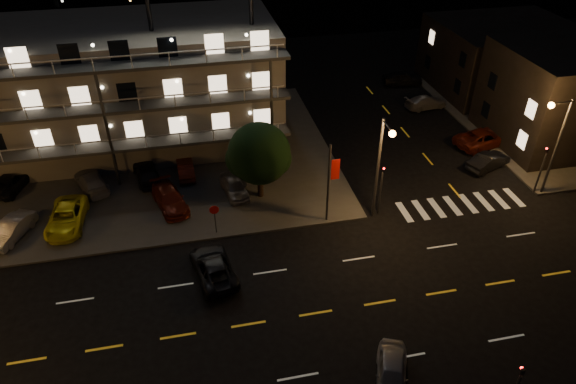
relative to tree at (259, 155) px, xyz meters
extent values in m
plane|color=black|center=(-0.77, -12.41, -3.78)|extent=(140.00, 140.00, 0.00)
cube|color=#3A3A38|center=(-14.77, 7.59, -3.70)|extent=(44.00, 24.00, 0.15)
cube|color=#3A3A38|center=(29.23, 7.59, -3.70)|extent=(16.00, 24.00, 0.15)
cube|color=gray|center=(-10.77, 11.59, 1.22)|extent=(28.00, 12.00, 10.00)
cube|color=gray|center=(-10.77, 11.59, 6.47)|extent=(28.00, 12.00, 0.50)
cube|color=#3A3A38|center=(-10.77, 4.69, -0.63)|extent=(28.00, 1.80, 0.25)
cube|color=#3A3A38|center=(-10.77, 4.69, 2.57)|extent=(28.00, 1.80, 0.25)
cube|color=#3A3A38|center=(-10.77, 4.69, 5.77)|extent=(28.00, 1.80, 0.25)
cylinder|color=black|center=(-6.77, 9.59, 8.47)|extent=(0.36, 0.36, 3.50)
cylinder|color=black|center=(1.23, 9.59, 8.47)|extent=(0.36, 0.36, 3.50)
cube|color=black|center=(29.23, 15.59, -0.28)|extent=(14.00, 12.00, 7.00)
cylinder|color=#2D2D30|center=(7.73, -4.11, 0.22)|extent=(0.20, 0.20, 8.00)
cylinder|color=#2D2D30|center=(7.73, -4.91, 4.02)|extent=(0.12, 1.80, 0.12)
sphere|color=#FF9D3F|center=(7.73, -5.71, 3.92)|extent=(0.44, 0.44, 0.44)
cylinder|color=#2D2D30|center=(21.73, -4.11, 0.22)|extent=(0.20, 0.20, 8.00)
cylinder|color=#2D2D30|center=(20.93, -4.11, 4.02)|extent=(1.80, 0.12, 0.12)
sphere|color=#FF9D3F|center=(20.13, -4.11, 3.92)|extent=(0.44, 0.44, 0.44)
cylinder|color=#2D2D30|center=(8.23, -3.91, -1.98)|extent=(0.14, 0.14, 3.60)
imported|color=black|center=(8.23, -3.91, 0.32)|extent=(0.20, 0.16, 1.00)
sphere|color=#FF0C0C|center=(8.23, -4.03, 0.22)|extent=(0.14, 0.14, 0.14)
imported|color=black|center=(8.23, -20.91, 0.32)|extent=(0.20, 0.16, 1.00)
sphere|color=#FF0C0C|center=(8.23, -20.79, 0.22)|extent=(0.14, 0.14, 0.14)
cylinder|color=#2D2D30|center=(21.23, -3.91, -1.98)|extent=(0.14, 0.14, 3.60)
imported|color=black|center=(21.23, -3.91, 0.32)|extent=(0.16, 0.20, 1.00)
sphere|color=#FF0C0C|center=(21.11, -3.91, 0.22)|extent=(0.14, 0.14, 0.14)
cylinder|color=#2D2D30|center=(4.23, -4.01, -0.58)|extent=(0.16, 0.16, 6.40)
cube|color=red|center=(4.68, -4.01, 0.62)|extent=(0.60, 0.04, 1.60)
cylinder|color=#2D2D30|center=(-3.77, -3.81, -2.68)|extent=(0.08, 0.08, 2.20)
cylinder|color=red|center=(-3.77, -3.86, -1.63)|extent=(0.91, 0.04, 0.91)
cylinder|color=black|center=(0.04, -0.01, -2.55)|extent=(0.45, 0.45, 2.16)
sphere|color=black|center=(0.04, -0.01, 0.14)|extent=(4.67, 4.67, 4.67)
sphere|color=black|center=(-1.03, 0.35, -0.39)|extent=(2.87, 2.87, 2.87)
sphere|color=black|center=(1.03, -0.37, -0.22)|extent=(2.69, 2.69, 2.69)
imported|color=gray|center=(-17.60, -1.38, -2.97)|extent=(2.88, 4.22, 1.32)
imported|color=yellow|center=(-14.08, -0.78, -2.92)|extent=(2.63, 5.19, 1.41)
imported|color=#5F1A0D|center=(-6.84, 0.02, -2.95)|extent=(3.13, 5.02, 1.36)
imported|color=gray|center=(-1.90, 0.68, -2.97)|extent=(2.23, 4.09, 1.32)
imported|color=black|center=(-19.03, 5.09, -3.00)|extent=(3.45, 4.99, 1.27)
imported|color=gray|center=(-12.83, 3.71, -2.96)|extent=(3.46, 4.94, 1.33)
imported|color=black|center=(-8.58, 4.12, -2.88)|extent=(2.59, 4.66, 1.50)
imported|color=#5F1A0D|center=(-5.48, 4.15, -3.02)|extent=(1.44, 3.74, 1.22)
imported|color=black|center=(19.49, 0.17, -3.09)|extent=(4.41, 2.93, 1.37)
imported|color=#5F1A0D|center=(21.06, 3.81, -3.01)|extent=(5.98, 3.82, 1.54)
imported|color=gray|center=(19.35, 12.20, -3.13)|extent=(4.64, 2.39, 1.29)
imported|color=black|center=(19.36, 18.45, -3.02)|extent=(4.64, 2.31, 1.52)
imported|color=gray|center=(3.85, -17.62, -3.11)|extent=(2.95, 4.22, 1.33)
imported|color=black|center=(-4.33, -7.91, -3.09)|extent=(3.12, 5.27, 1.37)
camera|label=1|loc=(-4.71, -32.34, 19.34)|focal=32.00mm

